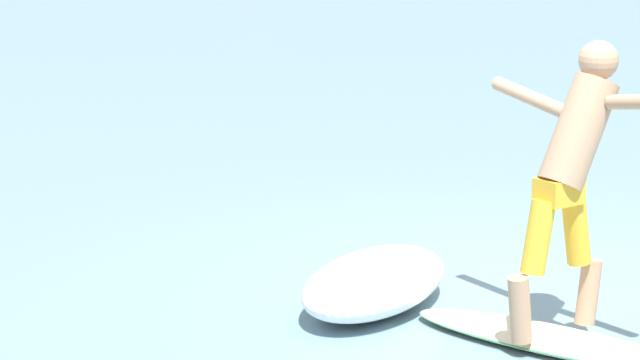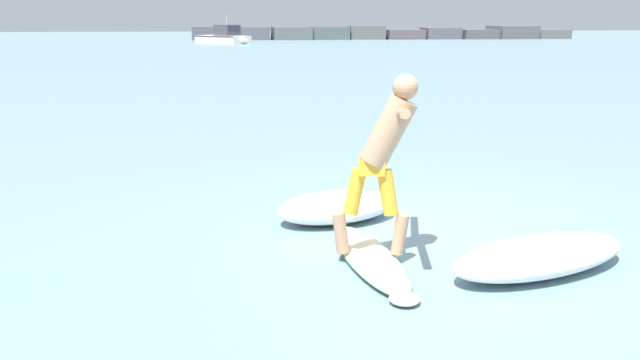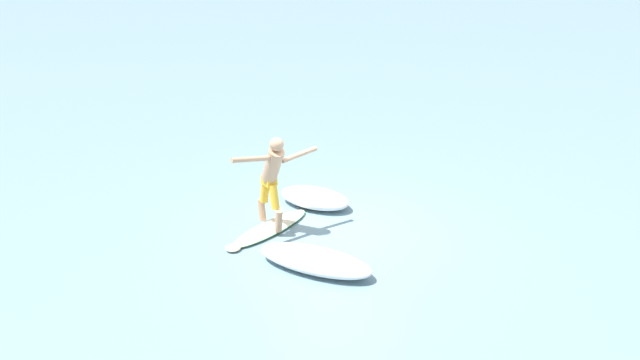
# 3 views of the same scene
# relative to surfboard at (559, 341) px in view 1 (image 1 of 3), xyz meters

# --- Properties ---
(ground_plane) EXTENTS (200.00, 200.00, 0.00)m
(ground_plane) POSITION_rel_surfboard_xyz_m (0.88, 0.91, -0.05)
(ground_plane) COLOR gray
(surfboard) EXTENTS (0.73, 2.12, 0.23)m
(surfboard) POSITION_rel_surfboard_xyz_m (0.00, 0.00, 0.00)
(surfboard) COLOR beige
(surfboard) RESTS_ON ground
(surfer) EXTENTS (0.86, 1.70, 1.80)m
(surfer) POSITION_rel_surfboard_xyz_m (0.12, 0.01, 1.12)
(surfer) COLOR tan
(surfer) RESTS_ON surfboard
(wave_foam_at_tail) EXTENTS (1.65, 1.15, 0.36)m
(wave_foam_at_tail) POSITION_rel_surfboard_xyz_m (-0.16, 1.36, 0.13)
(wave_foam_at_tail) COLOR white
(wave_foam_at_tail) RESTS_ON ground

